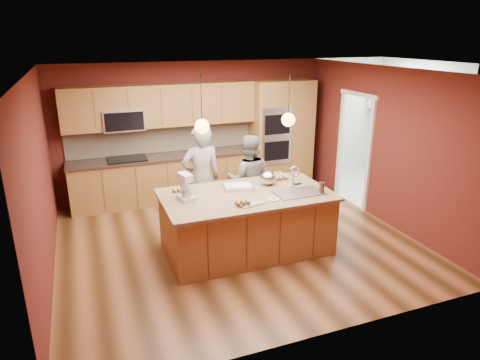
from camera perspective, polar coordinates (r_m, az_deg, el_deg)
name	(u,v)px	position (r m, az deg, el deg)	size (l,w,h in m)	color
floor	(236,241)	(7.04, -0.51, -8.10)	(5.50, 5.50, 0.00)	#412711
ceiling	(236,71)	(6.30, -0.58, 14.38)	(5.50, 5.50, 0.00)	white
wall_back	(194,129)	(8.86, -6.21, 6.74)	(5.50, 5.50, 0.00)	#511A15
wall_front	(322,226)	(4.42, 10.86, -6.07)	(5.50, 5.50, 0.00)	#511A15
wall_left	(40,182)	(6.19, -25.15, -0.28)	(5.00, 5.00, 0.00)	#511A15
wall_right	(383,146)	(7.89, 18.58, 4.37)	(5.00, 5.00, 0.00)	#511A15
cabinet_run	(164,153)	(8.56, -10.09, 3.61)	(3.74, 0.64, 2.30)	olive
oven_column	(281,135)	(9.25, 5.50, 6.02)	(1.30, 0.62, 2.30)	olive
doorway_trim	(354,151)	(8.56, 14.95, 3.72)	(0.08, 1.11, 2.20)	silver
laundry_room	(412,97)	(9.71, 21.96, 10.17)	(2.60, 2.70, 2.70)	beige
pendant_left	(202,126)	(5.90, -5.08, 7.19)	(0.20, 0.20, 0.80)	black
pendant_right	(288,120)	(6.38, 6.46, 8.02)	(0.20, 0.20, 0.80)	black
island	(247,221)	(6.58, 0.98, -5.52)	(2.53, 1.42, 1.31)	olive
person_left	(201,179)	(7.14, -5.17, 0.16)	(0.67, 0.44, 1.83)	black
person_right	(248,180)	(7.43, 1.11, 0.04)	(0.77, 0.60, 1.59)	slate
stand_mixer	(186,189)	(6.17, -7.25, -1.14)	(0.25, 0.32, 0.39)	silver
sheet_cake	(238,186)	(6.63, -0.26, -0.87)	(0.52, 0.42, 0.05)	silver
cooling_rack	(250,203)	(6.04, 1.32, -3.02)	(0.38, 0.27, 0.02)	#B9BBC1
mixing_bowl	(268,178)	(6.77, 3.77, 0.26)	(0.26, 0.26, 0.22)	#BBBCC3
plate	(274,199)	(6.18, 4.50, -2.57)	(0.16, 0.16, 0.01)	silver
tumbler	(322,188)	(6.52, 10.84, -1.01)	(0.08, 0.08, 0.17)	#3A1E13
phone	(297,184)	(6.86, 7.67, -0.51)	(0.12, 0.07, 0.01)	black
cupcakes_left	(179,190)	(6.54, -8.16, -1.26)	(0.21, 0.14, 0.06)	tan
cupcakes_rack	(243,202)	(5.94, 0.37, -2.97)	(0.22, 0.15, 0.07)	tan
cupcakes_right	(278,176)	(7.10, 5.15, 0.52)	(0.24, 0.32, 0.07)	tan
washer	(408,167)	(9.65, 21.53, 1.60)	(0.68, 0.70, 1.09)	silver
dryer	(389,164)	(10.11, 19.23, 2.09)	(0.57, 0.59, 0.92)	silver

